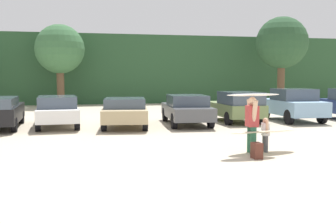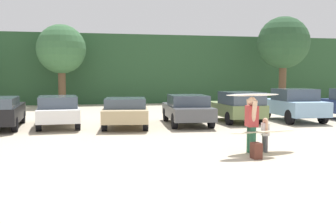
# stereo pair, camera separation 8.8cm
# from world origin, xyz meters

# --- Properties ---
(ground_plane) EXTENTS (120.00, 120.00, 0.00)m
(ground_plane) POSITION_xyz_m (0.00, 0.00, 0.00)
(ground_plane) COLOR beige
(hillside_ridge) EXTENTS (108.00, 12.00, 5.69)m
(hillside_ridge) POSITION_xyz_m (0.00, 32.08, 2.84)
(hillside_ridge) COLOR #284C2D
(hillside_ridge) RESTS_ON ground_plane
(tree_right) EXTENTS (3.62, 3.62, 6.08)m
(tree_right) POSITION_xyz_m (-4.60, 24.10, 4.23)
(tree_right) COLOR brown
(tree_right) RESTS_ON ground_plane
(tree_ridge_back) EXTENTS (4.06, 4.06, 6.94)m
(tree_ridge_back) POSITION_xyz_m (12.39, 22.40, 4.85)
(tree_ridge_back) COLOR brown
(tree_ridge_back) RESTS_ON ground_plane
(parked_car_white) EXTENTS (2.00, 4.77, 1.41)m
(parked_car_white) POSITION_xyz_m (-4.31, 12.00, 0.76)
(parked_car_white) COLOR white
(parked_car_white) RESTS_ON ground_plane
(parked_car_tan) EXTENTS (2.45, 4.46, 1.33)m
(parked_car_tan) POSITION_xyz_m (-1.32, 11.20, 0.73)
(parked_car_tan) COLOR tan
(parked_car_tan) RESTS_ON ground_plane
(parked_car_dark_gray) EXTENTS (2.20, 4.73, 1.42)m
(parked_car_dark_gray) POSITION_xyz_m (1.63, 11.47, 0.76)
(parked_car_dark_gray) COLOR #4C4F54
(parked_car_dark_gray) RESTS_ON ground_plane
(parked_car_olive_green) EXTENTS (1.85, 3.97, 1.54)m
(parked_car_olive_green) POSITION_xyz_m (4.32, 11.91, 0.80)
(parked_car_olive_green) COLOR #6B7F4C
(parked_car_olive_green) RESTS_ON ground_plane
(parked_car_sky_blue) EXTENTS (2.06, 4.08, 1.66)m
(parked_car_sky_blue) POSITION_xyz_m (7.33, 11.72, 0.85)
(parked_car_sky_blue) COLOR #84ADD1
(parked_car_sky_blue) RESTS_ON ground_plane
(person_adult) EXTENTS (0.36, 0.80, 1.70)m
(person_adult) POSITION_xyz_m (1.67, 4.21, 0.96)
(person_adult) COLOR #26593F
(person_adult) RESTS_ON ground_plane
(person_child) EXTENTS (0.22, 0.42, 1.05)m
(person_child) POSITION_xyz_m (2.17, 4.32, 0.59)
(person_child) COLOR #4C4C51
(person_child) RESTS_ON ground_plane
(surfboard_white) EXTENTS (1.73, 0.60, 0.12)m
(surfboard_white) POSITION_xyz_m (1.64, 4.07, 1.77)
(surfboard_white) COLOR white
(surfboard_cream) EXTENTS (2.31, 0.92, 0.17)m
(surfboard_cream) POSITION_xyz_m (2.05, 4.21, 0.64)
(surfboard_cream) COLOR beige
(backpack_dropped) EXTENTS (0.24, 0.34, 0.45)m
(backpack_dropped) POSITION_xyz_m (1.49, 3.44, 0.22)
(backpack_dropped) COLOR #592D23
(backpack_dropped) RESTS_ON ground_plane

